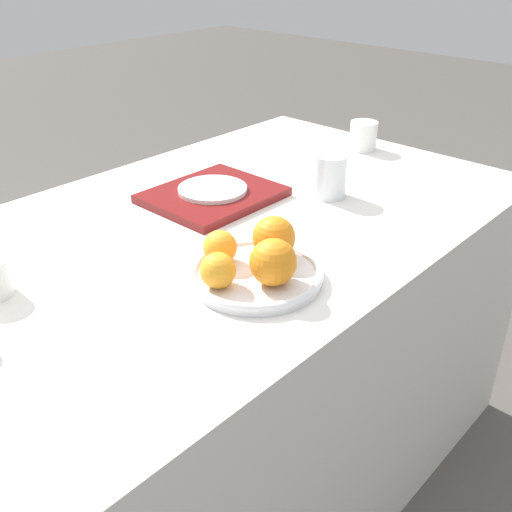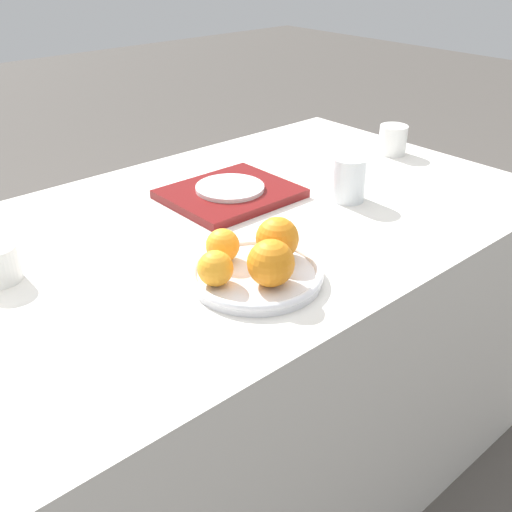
% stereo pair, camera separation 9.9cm
% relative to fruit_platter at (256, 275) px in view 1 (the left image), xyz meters
% --- Properties ---
extents(ground_plane, '(12.00, 12.00, 0.00)m').
position_rel_fruit_platter_xyz_m(ground_plane, '(0.11, 0.23, -0.76)').
color(ground_plane, '#4C4742').
extents(table, '(1.47, 0.86, 0.74)m').
position_rel_fruit_platter_xyz_m(table, '(0.11, 0.23, -0.38)').
color(table, silver).
rests_on(table, ground_plane).
extents(fruit_platter, '(0.24, 0.24, 0.02)m').
position_rel_fruit_platter_xyz_m(fruit_platter, '(0.00, 0.00, 0.00)').
color(fruit_platter, silver).
rests_on(fruit_platter, table).
extents(orange_0, '(0.08, 0.08, 0.08)m').
position_rel_fruit_platter_xyz_m(orange_0, '(-0.01, -0.05, 0.05)').
color(orange_0, orange).
rests_on(orange_0, fruit_platter).
extents(orange_1, '(0.06, 0.06, 0.06)m').
position_rel_fruit_platter_xyz_m(orange_1, '(-0.08, 0.02, 0.04)').
color(orange_1, orange).
rests_on(orange_1, fruit_platter).
extents(orange_2, '(0.08, 0.08, 0.08)m').
position_rel_fruit_platter_xyz_m(orange_2, '(0.07, 0.02, 0.04)').
color(orange_2, orange).
rests_on(orange_2, fruit_platter).
extents(orange_3, '(0.06, 0.06, 0.06)m').
position_rel_fruit_platter_xyz_m(orange_3, '(-0.02, 0.07, 0.04)').
color(orange_3, orange).
rests_on(orange_3, fruit_platter).
extents(water_glass, '(0.08, 0.08, 0.10)m').
position_rel_fruit_platter_xyz_m(water_glass, '(0.40, 0.13, 0.04)').
color(water_glass, silver).
rests_on(water_glass, table).
extents(serving_tray, '(0.28, 0.24, 0.02)m').
position_rel_fruit_platter_xyz_m(serving_tray, '(0.20, 0.32, -0.00)').
color(serving_tray, maroon).
rests_on(serving_tray, table).
extents(side_plate, '(0.16, 0.16, 0.01)m').
position_rel_fruit_platter_xyz_m(side_plate, '(0.20, 0.32, 0.01)').
color(side_plate, white).
rests_on(side_plate, serving_tray).
extents(cup_0, '(0.08, 0.08, 0.08)m').
position_rel_fruit_platter_xyz_m(cup_0, '(0.74, 0.26, 0.03)').
color(cup_0, white).
rests_on(cup_0, table).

